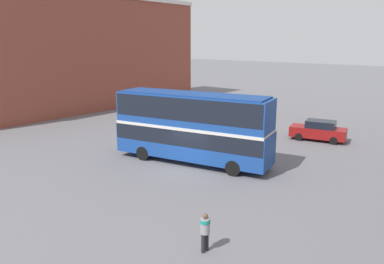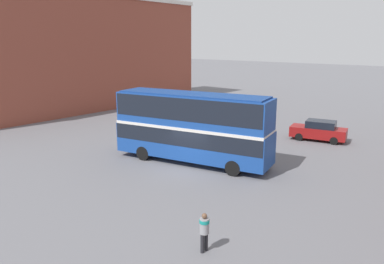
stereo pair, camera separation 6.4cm
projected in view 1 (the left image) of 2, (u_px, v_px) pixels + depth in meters
The scene contains 6 objects.
ground_plane at pixel (186, 170), 24.28m from camera, with size 240.00×240.00×0.00m, color slate.
building_row_left at pixel (78, 53), 45.46m from camera, with size 8.47×33.09×13.58m.
double_decker_bus at pixel (192, 124), 25.24m from camera, with size 11.23×4.77×4.80m.
pedestrian_foreground at pixel (205, 228), 14.70m from camera, with size 0.41×0.41×1.64m.
parked_car_kerb_near at pixel (177, 119), 36.00m from camera, with size 4.10×1.98×1.66m.
parked_car_kerb_far at pixel (318, 131), 31.40m from camera, with size 4.75×2.68×1.72m.
Camera 1 is at (15.01, -17.43, 8.17)m, focal length 35.00 mm.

